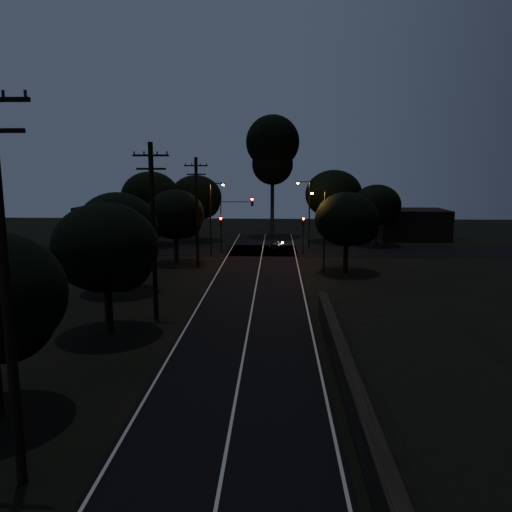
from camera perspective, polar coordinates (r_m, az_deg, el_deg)
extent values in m
plane|color=black|center=(18.11, -3.41, -21.33)|extent=(160.00, 160.00, 0.00)
cube|color=black|center=(38.59, -0.12, -4.16)|extent=(8.00, 70.00, 0.02)
cube|color=black|center=(58.18, 0.74, 0.63)|extent=(60.00, 8.00, 0.02)
cube|color=beige|center=(38.59, -0.12, -4.13)|extent=(0.12, 70.00, 0.01)
cube|color=beige|center=(38.93, -5.66, -4.06)|extent=(0.12, 70.00, 0.01)
cube|color=beige|center=(38.61, 5.46, -4.17)|extent=(0.12, 70.00, 0.01)
cube|color=black|center=(20.54, 10.81, -15.15)|extent=(0.40, 26.00, 1.50)
cube|color=black|center=(20.22, 10.88, -13.09)|extent=(0.55, 26.00, 0.10)
cube|color=black|center=(21.36, 20.18, -15.03)|extent=(6.50, 26.00, 1.20)
cylinder|color=black|center=(15.80, -26.69, -3.55)|extent=(0.30, 0.30, 12.00)
cylinder|color=black|center=(31.59, -11.65, 2.63)|extent=(0.30, 0.30, 11.00)
cube|color=black|center=(31.36, -11.95, 11.18)|extent=(2.20, 0.12, 0.12)
cube|color=black|center=(31.35, -11.90, 9.72)|extent=(1.80, 0.12, 0.12)
cylinder|color=black|center=(48.19, -6.77, 4.91)|extent=(0.30, 0.30, 10.50)
cube|color=black|center=(48.01, -6.88, 10.21)|extent=(2.20, 0.12, 0.12)
cube|color=black|center=(48.02, -6.86, 9.26)|extent=(1.80, 0.12, 0.12)
sphere|color=black|center=(20.08, -26.60, -6.09)|extent=(3.42, 3.42, 3.42)
cylinder|color=black|center=(30.13, -16.47, -5.88)|extent=(0.44, 0.44, 2.81)
ellipsoid|color=black|center=(29.37, -16.81, 0.97)|extent=(5.96, 5.96, 5.06)
sphere|color=black|center=(28.58, -15.17, -0.40)|extent=(3.57, 3.57, 3.57)
cylinder|color=black|center=(40.12, -15.29, -1.92)|extent=(0.44, 0.44, 2.82)
ellipsoid|color=black|center=(39.56, -15.53, 3.32)|extent=(6.08, 6.08, 5.17)
sphere|color=black|center=(38.74, -14.26, 2.33)|extent=(3.65, 3.65, 3.65)
cylinder|color=black|center=(51.07, -9.10, 0.74)|extent=(0.44, 0.44, 2.73)
ellipsoid|color=black|center=(50.63, -9.21, 4.72)|extent=(5.83, 5.83, 4.95)
sphere|color=black|center=(49.92, -8.17, 4.00)|extent=(3.50, 3.50, 3.50)
cylinder|color=black|center=(66.72, -6.81, 3.12)|extent=(0.44, 0.44, 3.18)
ellipsoid|color=black|center=(66.36, -6.89, 6.68)|extent=(6.81, 6.81, 5.79)
sphere|color=black|center=(65.55, -5.94, 6.06)|extent=(4.08, 4.08, 4.08)
cylinder|color=black|center=(63.83, -11.83, 2.78)|extent=(0.44, 0.44, 3.39)
ellipsoid|color=black|center=(63.45, -11.97, 6.70)|extent=(7.14, 7.14, 6.07)
sphere|color=black|center=(62.50, -10.99, 6.03)|extent=(4.29, 4.29, 4.29)
cylinder|color=black|center=(66.26, 8.76, 3.14)|extent=(0.44, 0.44, 3.42)
ellipsoid|color=black|center=(65.89, 8.87, 6.99)|extent=(7.35, 7.35, 6.25)
sphere|color=black|center=(65.36, 10.05, 6.29)|extent=(4.41, 4.41, 4.41)
cylinder|color=black|center=(64.11, 13.50, 2.47)|extent=(0.44, 0.44, 2.78)
ellipsoid|color=black|center=(63.76, 13.63, 5.69)|extent=(5.93, 5.93, 5.04)
sphere|color=black|center=(63.44, 14.63, 5.09)|extent=(3.56, 3.56, 3.56)
cylinder|color=black|center=(46.54, 10.20, -0.17)|extent=(0.44, 0.44, 2.74)
ellipsoid|color=black|center=(46.06, 10.34, 4.17)|extent=(5.81, 5.81, 4.94)
sphere|color=black|center=(45.70, 11.68, 3.35)|extent=(3.48, 3.48, 3.48)
cylinder|color=black|center=(70.56, 1.87, 6.02)|extent=(0.50, 0.50, 9.22)
sphere|color=black|center=(70.50, 1.91, 12.90)|extent=(7.37, 7.37, 7.37)
sphere|color=black|center=(70.41, 1.90, 10.44)|extent=(5.70, 5.70, 5.70)
cube|color=black|center=(71.16, -15.36, 3.76)|extent=(10.00, 8.00, 4.40)
cube|color=black|center=(71.20, 17.35, 3.50)|extent=(9.00, 7.00, 4.00)
cylinder|color=black|center=(56.29, -4.00, 1.93)|extent=(0.12, 0.12, 3.20)
cube|color=black|center=(56.05, -4.03, 4.01)|extent=(0.28, 0.22, 0.90)
sphere|color=#FF0705|center=(55.89, -4.05, 4.30)|extent=(0.22, 0.22, 0.22)
cylinder|color=black|center=(56.02, 5.40, 1.87)|extent=(0.12, 0.12, 3.20)
cube|color=black|center=(55.77, 5.43, 3.96)|extent=(0.28, 0.22, 0.90)
sphere|color=#FF0705|center=(55.61, 5.44, 4.25)|extent=(0.22, 0.22, 0.22)
cylinder|color=black|center=(56.17, -4.01, 2.84)|extent=(0.12, 0.12, 5.00)
cube|color=black|center=(55.58, -0.45, 6.21)|extent=(0.28, 0.22, 0.90)
sphere|color=#FF0705|center=(55.44, -0.45, 6.51)|extent=(0.22, 0.22, 0.22)
cube|color=black|center=(55.70, -2.25, 6.21)|extent=(3.50, 0.08, 0.08)
cylinder|color=black|center=(54.14, -5.22, 4.16)|extent=(0.16, 0.16, 8.00)
cube|color=black|center=(53.81, -4.54, 8.29)|extent=(1.40, 0.10, 0.10)
cube|color=black|center=(53.73, -3.79, 8.25)|extent=(0.35, 0.22, 0.12)
sphere|color=orange|center=(53.73, -3.78, 8.14)|extent=(0.26, 0.26, 0.26)
cylinder|color=black|center=(59.77, 6.10, 4.68)|extent=(0.16, 0.16, 8.00)
cube|color=black|center=(59.50, 5.49, 8.43)|extent=(1.40, 0.10, 0.10)
cube|color=black|center=(59.47, 4.81, 8.39)|extent=(0.35, 0.22, 0.12)
sphere|color=orange|center=(59.47, 4.81, 8.30)|extent=(0.26, 0.26, 0.26)
cylinder|color=black|center=(45.95, 7.82, 2.77)|extent=(0.16, 0.16, 7.50)
cube|color=black|center=(45.60, 7.17, 7.33)|extent=(1.20, 0.10, 0.10)
cube|color=black|center=(45.55, 6.41, 7.28)|extent=(0.35, 0.22, 0.12)
sphere|color=orange|center=(45.56, 6.41, 7.16)|extent=(0.26, 0.26, 0.26)
imported|color=black|center=(59.45, 2.22, 1.34)|extent=(1.83, 3.32, 1.07)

